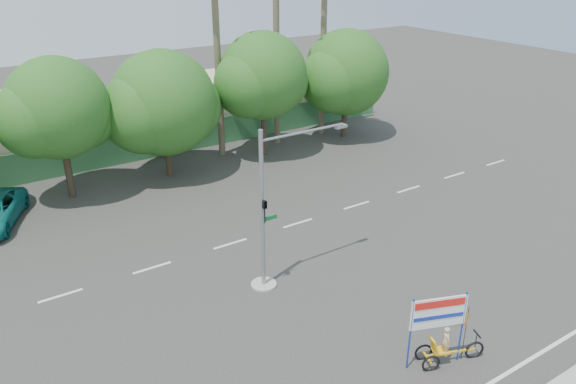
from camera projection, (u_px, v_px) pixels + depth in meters
ground at (369, 313)px, 22.33m from camera, size 120.00×120.00×0.00m
fence at (163, 142)px, 38.30m from camera, size 38.00×0.08×2.00m
building_right at (234, 99)px, 45.42m from camera, size 14.00×8.00×3.60m
tree_left at (57, 112)px, 30.44m from camera, size 6.66×5.60×8.07m
tree_center at (163, 106)px, 33.69m from camera, size 7.62×6.40×7.85m
tree_right at (262, 79)px, 36.89m from camera, size 6.90×5.80×8.36m
tree_far_right at (345, 75)px, 40.64m from camera, size 7.38×6.20×7.94m
palm_mid at (324, 5)px, 39.36m from camera, size 3.73×3.79×15.45m
palm_short at (216, 22)px, 35.32m from camera, size 3.73×3.79×14.45m
traffic_signal at (269, 223)px, 23.07m from camera, size 4.72×1.10×7.00m
trike_billboard at (443, 336)px, 19.23m from camera, size 2.79×1.31×2.90m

